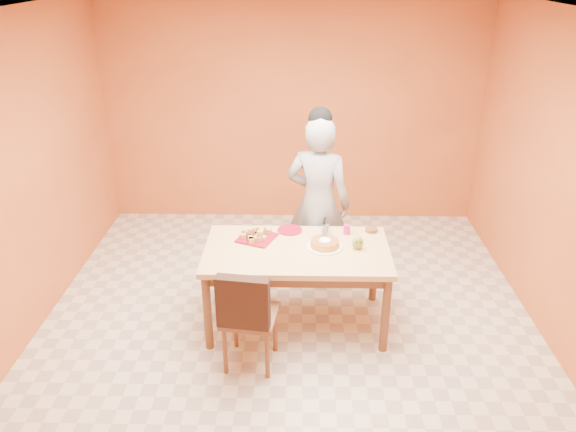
{
  "coord_description": "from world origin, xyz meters",
  "views": [
    {
      "loc": [
        0.09,
        -4.11,
        3.05
      ],
      "look_at": [
        -0.01,
        0.3,
        1.01
      ],
      "focal_mm": 35.0,
      "sensor_mm": 36.0,
      "label": 1
    }
  ],
  "objects_px": {
    "pastry_platter": "(257,238)",
    "red_dinner_plate": "(290,230)",
    "person": "(318,204)",
    "sponge_cake": "(325,243)",
    "dining_table": "(297,258)",
    "egg_ornament": "(358,243)",
    "magenta_glass": "(347,229)",
    "dining_chair": "(250,314)",
    "checker_tin": "(371,230)"
  },
  "relations": [
    {
      "from": "pastry_platter",
      "to": "red_dinner_plate",
      "type": "height_order",
      "value": "pastry_platter"
    },
    {
      "from": "person",
      "to": "sponge_cake",
      "type": "relative_size",
      "value": 7.02
    },
    {
      "from": "dining_table",
      "to": "egg_ornament",
      "type": "bearing_deg",
      "value": 0.83
    },
    {
      "from": "magenta_glass",
      "to": "dining_chair",
      "type": "bearing_deg",
      "value": -132.85
    },
    {
      "from": "dining_chair",
      "to": "pastry_platter",
      "type": "height_order",
      "value": "dining_chair"
    },
    {
      "from": "dining_table",
      "to": "checker_tin",
      "type": "xyz_separation_m",
      "value": [
        0.68,
        0.35,
        0.11
      ]
    },
    {
      "from": "egg_ornament",
      "to": "checker_tin",
      "type": "xyz_separation_m",
      "value": [
        0.16,
        0.34,
        -0.04
      ]
    },
    {
      "from": "dining_table",
      "to": "egg_ornament",
      "type": "height_order",
      "value": "egg_ornament"
    },
    {
      "from": "dining_table",
      "to": "checker_tin",
      "type": "distance_m",
      "value": 0.77
    },
    {
      "from": "sponge_cake",
      "to": "checker_tin",
      "type": "distance_m",
      "value": 0.55
    },
    {
      "from": "egg_ornament",
      "to": "magenta_glass",
      "type": "relative_size",
      "value": 1.38
    },
    {
      "from": "dining_table",
      "to": "egg_ornament",
      "type": "xyz_separation_m",
      "value": [
        0.52,
        0.01,
        0.15
      ]
    },
    {
      "from": "person",
      "to": "pastry_platter",
      "type": "xyz_separation_m",
      "value": [
        -0.56,
        -0.54,
        -0.1
      ]
    },
    {
      "from": "sponge_cake",
      "to": "magenta_glass",
      "type": "xyz_separation_m",
      "value": [
        0.21,
        0.27,
        0.0
      ]
    },
    {
      "from": "pastry_platter",
      "to": "sponge_cake",
      "type": "bearing_deg",
      "value": -14.29
    },
    {
      "from": "magenta_glass",
      "to": "checker_tin",
      "type": "bearing_deg",
      "value": 12.78
    },
    {
      "from": "checker_tin",
      "to": "dining_table",
      "type": "bearing_deg",
      "value": -152.76
    },
    {
      "from": "pastry_platter",
      "to": "person",
      "type": "bearing_deg",
      "value": 43.92
    },
    {
      "from": "dining_table",
      "to": "magenta_glass",
      "type": "height_order",
      "value": "magenta_glass"
    },
    {
      "from": "sponge_cake",
      "to": "checker_tin",
      "type": "bearing_deg",
      "value": 36.24
    },
    {
      "from": "red_dinner_plate",
      "to": "sponge_cake",
      "type": "relative_size",
      "value": 0.91
    },
    {
      "from": "checker_tin",
      "to": "red_dinner_plate",
      "type": "bearing_deg",
      "value": 180.0
    },
    {
      "from": "egg_ornament",
      "to": "checker_tin",
      "type": "relative_size",
      "value": 1.08
    },
    {
      "from": "sponge_cake",
      "to": "magenta_glass",
      "type": "height_order",
      "value": "magenta_glass"
    },
    {
      "from": "magenta_glass",
      "to": "person",
      "type": "bearing_deg",
      "value": 120.42
    },
    {
      "from": "pastry_platter",
      "to": "checker_tin",
      "type": "bearing_deg",
      "value": 9.26
    },
    {
      "from": "dining_chair",
      "to": "person",
      "type": "distance_m",
      "value": 1.48
    },
    {
      "from": "dining_table",
      "to": "person",
      "type": "distance_m",
      "value": 0.78
    },
    {
      "from": "sponge_cake",
      "to": "egg_ornament",
      "type": "distance_m",
      "value": 0.28
    },
    {
      "from": "pastry_platter",
      "to": "egg_ornament",
      "type": "distance_m",
      "value": 0.9
    },
    {
      "from": "dining_chair",
      "to": "magenta_glass",
      "type": "bearing_deg",
      "value": 55.05
    },
    {
      "from": "dining_chair",
      "to": "sponge_cake",
      "type": "height_order",
      "value": "dining_chair"
    },
    {
      "from": "dining_table",
      "to": "sponge_cake",
      "type": "bearing_deg",
      "value": 6.59
    },
    {
      "from": "dining_table",
      "to": "checker_tin",
      "type": "bearing_deg",
      "value": 27.24
    },
    {
      "from": "pastry_platter",
      "to": "magenta_glass",
      "type": "xyz_separation_m",
      "value": [
        0.81,
        0.12,
        0.04
      ]
    },
    {
      "from": "dining_chair",
      "to": "sponge_cake",
      "type": "distance_m",
      "value": 0.92
    },
    {
      "from": "person",
      "to": "dining_table",
      "type": "bearing_deg",
      "value": 91.13
    },
    {
      "from": "sponge_cake",
      "to": "dining_table",
      "type": "bearing_deg",
      "value": -173.41
    },
    {
      "from": "person",
      "to": "magenta_glass",
      "type": "xyz_separation_m",
      "value": [
        0.25,
        -0.42,
        -0.07
      ]
    },
    {
      "from": "checker_tin",
      "to": "egg_ornament",
      "type": "bearing_deg",
      "value": -114.73
    },
    {
      "from": "person",
      "to": "magenta_glass",
      "type": "distance_m",
      "value": 0.5
    },
    {
      "from": "person",
      "to": "red_dinner_plate",
      "type": "distance_m",
      "value": 0.47
    },
    {
      "from": "red_dinner_plate",
      "to": "egg_ornament",
      "type": "xyz_separation_m",
      "value": [
        0.59,
        -0.34,
        0.05
      ]
    },
    {
      "from": "sponge_cake",
      "to": "checker_tin",
      "type": "relative_size",
      "value": 2.22
    },
    {
      "from": "sponge_cake",
      "to": "dining_chair",
      "type": "bearing_deg",
      "value": -134.85
    },
    {
      "from": "person",
      "to": "sponge_cake",
      "type": "distance_m",
      "value": 0.7
    },
    {
      "from": "dining_table",
      "to": "dining_chair",
      "type": "distance_m",
      "value": 0.72
    },
    {
      "from": "person",
      "to": "pastry_platter",
      "type": "relative_size",
      "value": 5.87
    },
    {
      "from": "pastry_platter",
      "to": "checker_tin",
      "type": "height_order",
      "value": "checker_tin"
    },
    {
      "from": "dining_chair",
      "to": "checker_tin",
      "type": "distance_m",
      "value": 1.44
    }
  ]
}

